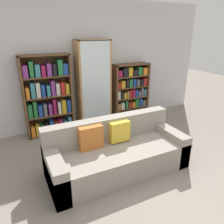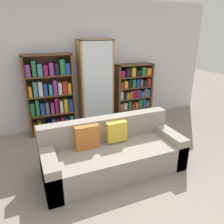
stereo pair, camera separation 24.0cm
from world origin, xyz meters
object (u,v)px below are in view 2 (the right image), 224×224
Objects in this scene: bookshelf_left at (51,96)px; display_cabinet at (96,84)px; couch at (113,154)px; bookshelf_right at (133,93)px; wine_bottle at (121,122)px.

bookshelf_left is 1.00m from display_cabinet.
display_cabinet reaches higher than couch.
display_cabinet reaches higher than bookshelf_right.
display_cabinet is (0.35, 1.79, 0.67)m from couch.
bookshelf_left is at bearing 160.58° from wine_bottle.
couch is at bearing -126.04° from bookshelf_right.
display_cabinet is at bearing -0.98° from bookshelf_left.
bookshelf_left is 0.87× the size of display_cabinet.
wine_bottle is at bearing 60.02° from couch.
bookshelf_right is at bearing 0.98° from display_cabinet.
display_cabinet is 5.01× the size of wine_bottle.
bookshelf_right is 3.53× the size of wine_bottle.
display_cabinet reaches higher than wine_bottle.
bookshelf_right is (1.31, 1.81, 0.38)m from couch.
bookshelf_left is 1.95m from bookshelf_right.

